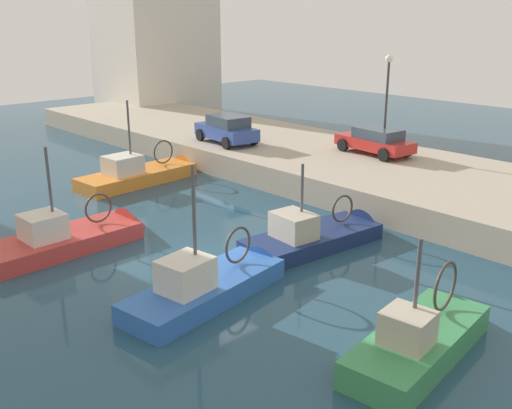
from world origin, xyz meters
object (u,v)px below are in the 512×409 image
(fishing_boat_green, at_px, (423,348))
(fishing_boat_red, at_px, (75,243))
(fishing_boat_navy, at_px, (321,241))
(quay_streetlamp, at_px, (387,88))
(fishing_boat_blue, at_px, (214,291))
(parked_car_red, at_px, (375,141))
(parked_car_blue, at_px, (227,129))
(fishing_boat_orange, at_px, (144,179))

(fishing_boat_green, xyz_separation_m, fishing_boat_red, (-3.03, 12.24, 0.01))
(fishing_boat_navy, relative_size, quay_streetlamp, 1.27)
(fishing_boat_navy, height_order, quay_streetlamp, quay_streetlamp)
(fishing_boat_red, relative_size, quay_streetlamp, 1.28)
(fishing_boat_blue, xyz_separation_m, parked_car_red, (14.18, 4.74, 1.74))
(parked_car_blue, bearing_deg, quay_streetlamp, -62.02)
(fishing_boat_navy, xyz_separation_m, fishing_boat_orange, (-0.07, 11.44, 0.01))
(fishing_boat_green, bearing_deg, parked_car_blue, 63.86)
(fishing_boat_green, bearing_deg, fishing_boat_red, 103.93)
(fishing_boat_navy, bearing_deg, parked_car_red, 25.52)
(fishing_boat_navy, bearing_deg, fishing_boat_red, 138.38)
(fishing_boat_green, bearing_deg, fishing_boat_orange, 79.05)
(fishing_boat_green, relative_size, fishing_boat_navy, 0.93)
(quay_streetlamp, bearing_deg, fishing_boat_green, -140.71)
(fishing_boat_green, relative_size, fishing_boat_red, 0.92)
(fishing_boat_green, height_order, fishing_boat_orange, fishing_boat_orange)
(fishing_boat_blue, relative_size, fishing_boat_orange, 0.92)
(fishing_boat_navy, height_order, parked_car_red, fishing_boat_navy)
(fishing_boat_blue, bearing_deg, fishing_boat_green, -72.83)
(parked_car_red, height_order, quay_streetlamp, quay_streetlamp)
(quay_streetlamp, bearing_deg, parked_car_blue, 117.98)
(parked_car_red, bearing_deg, quay_streetlamp, -54.72)
(fishing_boat_orange, xyz_separation_m, parked_car_red, (8.91, -7.22, 1.75))
(quay_streetlamp, bearing_deg, fishing_boat_orange, 140.46)
(fishing_boat_blue, bearing_deg, quay_streetlamp, 17.01)
(fishing_boat_green, relative_size, quay_streetlamp, 1.19)
(fishing_boat_navy, height_order, fishing_boat_red, fishing_boat_red)
(fishing_boat_blue, relative_size, parked_car_red, 1.50)
(fishing_boat_navy, bearing_deg, fishing_boat_green, -118.76)
(fishing_boat_blue, bearing_deg, parked_car_blue, 48.31)
(parked_car_red, xyz_separation_m, quay_streetlamp, (0.23, -0.33, 2.58))
(fishing_boat_green, bearing_deg, fishing_boat_navy, 61.24)
(parked_car_red, bearing_deg, fishing_boat_navy, -154.48)
(fishing_boat_red, height_order, quay_streetlamp, quay_streetlamp)
(fishing_boat_orange, xyz_separation_m, quay_streetlamp, (9.14, -7.55, 4.32))
(quay_streetlamp, bearing_deg, parked_car_red, 125.28)
(fishing_boat_green, bearing_deg, fishing_boat_blue, 107.17)
(fishing_boat_orange, xyz_separation_m, parked_car_blue, (5.22, -0.17, 1.82))
(fishing_boat_navy, xyz_separation_m, quay_streetlamp, (9.07, 3.89, 4.34))
(parked_car_red, bearing_deg, fishing_boat_red, 174.06)
(fishing_boat_green, distance_m, fishing_boat_navy, 7.32)
(fishing_boat_navy, distance_m, quay_streetlamp, 10.78)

